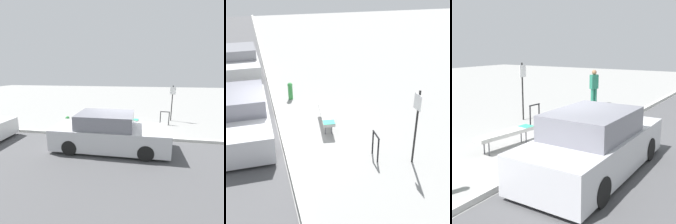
# 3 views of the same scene
# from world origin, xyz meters

# --- Properties ---
(ground_plane) EXTENTS (60.00, 60.00, 0.00)m
(ground_plane) POSITION_xyz_m (0.00, 0.00, 0.00)
(ground_plane) COLOR gray
(curb) EXTENTS (60.00, 0.20, 0.13)m
(curb) POSITION_xyz_m (0.00, 0.00, 0.07)
(curb) COLOR #B7B7B2
(curb) RESTS_ON ground_plane
(bench) EXTENTS (2.02, 0.65, 0.52)m
(bench) POSITION_xyz_m (-0.29, 1.65, 0.45)
(bench) COLOR #515156
(bench) RESTS_ON ground_plane
(bike_rack) EXTENTS (0.55, 0.08, 0.83)m
(bike_rack) POSITION_xyz_m (2.25, 2.56, 0.50)
(bike_rack) COLOR black
(bike_rack) RESTS_ON ground_plane
(sign_post) EXTENTS (0.36, 0.08, 2.30)m
(sign_post) POSITION_xyz_m (2.77, 3.54, 1.38)
(sign_post) COLOR black
(sign_post) RESTS_ON ground_plane
(fire_hydrant) EXTENTS (0.36, 0.22, 0.77)m
(fire_hydrant) POSITION_xyz_m (-3.17, 0.74, 0.41)
(fire_hydrant) COLOR #338C3F
(fire_hydrant) RESTS_ON ground_plane
(parked_car_near) EXTENTS (4.64, 1.86, 1.52)m
(parked_car_near) POSITION_xyz_m (-0.46, -1.31, 0.68)
(parked_car_near) COLOR black
(parked_car_near) RESTS_ON ground_plane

